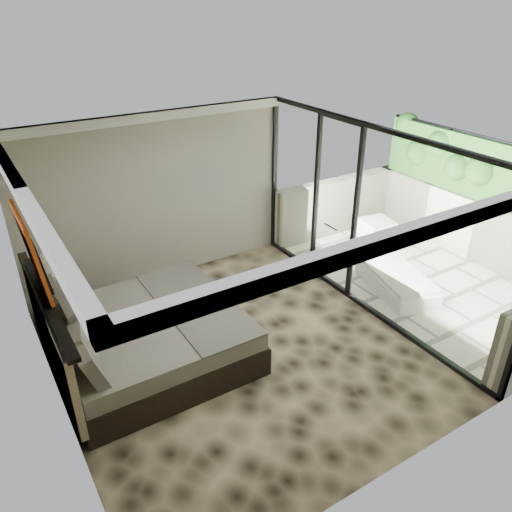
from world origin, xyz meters
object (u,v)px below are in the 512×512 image
table_lamp (48,273)px  ottoman (376,234)px  lounger (395,278)px  nightstand (56,313)px  bed (143,337)px

table_lamp → ottoman: size_ratio=1.10×
ottoman → lounger: lounger is taller
nightstand → bed: bearing=-76.4°
bed → table_lamp: size_ratio=3.97×
table_lamp → ottoman: 5.85m
bed → lounger: bearing=-5.6°
nightstand → table_lamp: table_lamp is taller
nightstand → ottoman: bearing=-21.5°
nightstand → lounger: size_ratio=0.30×
ottoman → lounger: 1.52m
lounger → bed: bearing=-170.6°
lounger → nightstand: bearing=175.0°
lounger → table_lamp: bearing=174.7°
bed → ottoman: bearing=10.0°
ottoman → lounger: size_ratio=0.34×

